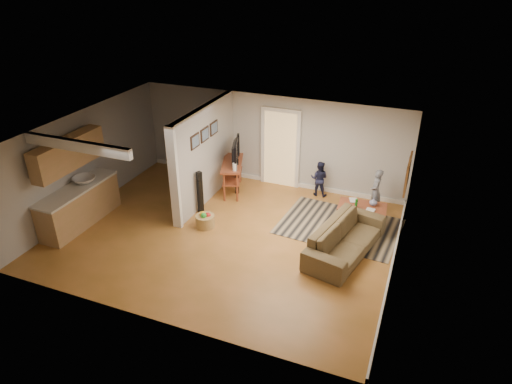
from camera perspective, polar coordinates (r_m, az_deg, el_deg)
ground at (r=10.61m, az=-3.78°, el=-5.29°), size 7.50×7.50×0.00m
room_shell at (r=10.70m, az=-8.23°, el=3.63°), size 7.54×6.02×2.52m
area_rug at (r=11.05m, az=10.36°, el=-4.23°), size 2.89×2.22×0.01m
sofa at (r=10.18m, az=10.98°, el=-7.36°), size 1.42×2.52×0.69m
coffee_table at (r=11.18m, az=13.20°, el=-2.13°), size 1.17×0.73×0.67m
tv_console at (r=12.17m, az=-2.92°, el=3.36°), size 0.92×1.44×1.16m
speaker_left at (r=11.26m, az=-7.01°, el=-0.08°), size 0.15×0.15×1.12m
speaker_right at (r=12.18m, az=-2.39°, el=1.93°), size 0.12×0.12×0.97m
toy_basket at (r=10.86m, az=-6.38°, el=-3.54°), size 0.45×0.45×0.40m
child at (r=11.88m, az=14.41°, el=-2.33°), size 0.32×0.45×1.14m
toddler at (r=12.40m, az=7.76°, el=-0.34°), size 0.48×0.38×0.97m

